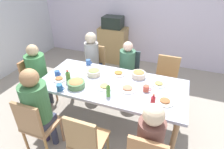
{
  "coord_description": "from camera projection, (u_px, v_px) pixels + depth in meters",
  "views": [
    {
      "loc": [
        0.8,
        -2.13,
        2.26
      ],
      "look_at": [
        0.0,
        0.0,
        0.92
      ],
      "focal_mm": 29.9,
      "sensor_mm": 36.0,
      "label": 1
    }
  ],
  "objects": [
    {
      "name": "cup_2",
      "position": [
        57.0,
        73.0,
        2.88
      ],
      "size": [
        0.11,
        0.08,
        0.09
      ],
      "color": "#2C54A6",
      "rests_on": "dining_table"
    },
    {
      "name": "person_2",
      "position": [
        92.0,
        58.0,
        3.58
      ],
      "size": [
        0.3,
        0.3,
        1.21
      ],
      "color": "#343949",
      "rests_on": "ground_plane"
    },
    {
      "name": "chair_6",
      "position": [
        36.0,
        80.0,
        3.29
      ],
      "size": [
        0.4,
        0.4,
        0.9
      ],
      "color": "#AA804A",
      "rests_on": "ground_plane"
    },
    {
      "name": "person_0",
      "position": [
        37.0,
        105.0,
        2.31
      ],
      "size": [
        0.33,
        0.33,
        1.27
      ],
      "color": "#352A4E",
      "rests_on": "ground_plane"
    },
    {
      "name": "plate_2",
      "position": [
        159.0,
        84.0,
        2.69
      ],
      "size": [
        0.21,
        0.21,
        0.04
      ],
      "color": "white",
      "rests_on": "dining_table"
    },
    {
      "name": "microwave",
      "position": [
        113.0,
        22.0,
        4.58
      ],
      "size": [
        0.48,
        0.36,
        0.28
      ],
      "primitive_type": "cube",
      "color": "#1E2824",
      "rests_on": "side_cabinet"
    },
    {
      "name": "ground_plane",
      "position": [
        112.0,
        122.0,
        3.11
      ],
      "size": [
        6.85,
        6.85,
        0.0
      ],
      "primitive_type": "plane",
      "color": "gray"
    },
    {
      "name": "person_6",
      "position": [
        38.0,
        71.0,
        3.16
      ],
      "size": [
        0.32,
        0.32,
        1.18
      ],
      "color": "#353C47",
      "rests_on": "ground_plane"
    },
    {
      "name": "plate_5",
      "position": [
        165.0,
        101.0,
        2.34
      ],
      "size": [
        0.23,
        0.23,
        0.04
      ],
      "color": "white",
      "rests_on": "dining_table"
    },
    {
      "name": "bottle_0",
      "position": [
        153.0,
        102.0,
        2.19
      ],
      "size": [
        0.06,
        0.06,
        0.21
      ],
      "color": "red",
      "rests_on": "dining_table"
    },
    {
      "name": "bowl_0",
      "position": [
        76.0,
        84.0,
        2.62
      ],
      "size": [
        0.25,
        0.25,
        0.1
      ],
      "color": "#537D4B",
      "rests_on": "dining_table"
    },
    {
      "name": "side_cabinet",
      "position": [
        113.0,
        45.0,
        4.88
      ],
      "size": [
        0.7,
        0.44,
        0.9
      ],
      "primitive_type": "cube",
      "color": "#A48553",
      "rests_on": "ground_plane"
    },
    {
      "name": "chair_4",
      "position": [
        166.0,
        78.0,
        3.33
      ],
      "size": [
        0.4,
        0.4,
        0.9
      ],
      "color": "#B27C56",
      "rests_on": "ground_plane"
    },
    {
      "name": "chair_1",
      "position": [
        86.0,
        140.0,
        2.16
      ],
      "size": [
        0.4,
        0.4,
        0.9
      ],
      "color": "#AB7949",
      "rests_on": "ground_plane"
    },
    {
      "name": "plate_1",
      "position": [
        119.0,
        73.0,
        2.95
      ],
      "size": [
        0.24,
        0.24,
        0.04
      ],
      "color": "silver",
      "rests_on": "dining_table"
    },
    {
      "name": "person_5",
      "position": [
        127.0,
        66.0,
        3.39
      ],
      "size": [
        0.3,
        0.3,
        1.13
      ],
      "color": "brown",
      "rests_on": "ground_plane"
    },
    {
      "name": "plate_0",
      "position": [
        105.0,
        86.0,
        2.63
      ],
      "size": [
        0.25,
        0.25,
        0.04
      ],
      "color": "white",
      "rests_on": "dining_table"
    },
    {
      "name": "chair_0",
      "position": [
        36.0,
        124.0,
        2.37
      ],
      "size": [
        0.4,
        0.4,
        0.9
      ],
      "color": "tan",
      "rests_on": "ground_plane"
    },
    {
      "name": "wall_back",
      "position": [
        148.0,
        11.0,
        4.45
      ],
      "size": [
        5.95,
        0.12,
        2.6
      ],
      "primitive_type": "cube",
      "color": "silver",
      "rests_on": "ground_plane"
    },
    {
      "name": "cup_0",
      "position": [
        60.0,
        88.0,
        2.54
      ],
      "size": [
        0.12,
        0.08,
        0.09
      ],
      "color": "#29609D",
      "rests_on": "dining_table"
    },
    {
      "name": "chair_5",
      "position": [
        128.0,
        71.0,
        3.54
      ],
      "size": [
        0.4,
        0.4,
        0.9
      ],
      "color": "#323A4D",
      "rests_on": "ground_plane"
    },
    {
      "name": "plate_4",
      "position": [
        127.0,
        88.0,
        2.59
      ],
      "size": [
        0.26,
        0.26,
        0.04
      ],
      "color": "silver",
      "rests_on": "dining_table"
    },
    {
      "name": "chair_2",
      "position": [
        94.0,
        65.0,
        3.76
      ],
      "size": [
        0.4,
        0.4,
        0.9
      ],
      "color": "#A68949",
      "rests_on": "ground_plane"
    },
    {
      "name": "cup_3",
      "position": [
        88.0,
        62.0,
        3.21
      ],
      "size": [
        0.11,
        0.08,
        0.09
      ],
      "color": "#345A9A",
      "rests_on": "dining_table"
    },
    {
      "name": "cup_1",
      "position": [
        146.0,
        88.0,
        2.53
      ],
      "size": [
        0.12,
        0.08,
        0.09
      ],
      "color": "#C24E3B",
      "rests_on": "dining_table"
    },
    {
      "name": "plate_3",
      "position": [
        59.0,
        79.0,
        2.8
      ],
      "size": [
        0.21,
        0.21,
        0.04
      ],
      "color": "white",
      "rests_on": "dining_table"
    },
    {
      "name": "dining_table",
      "position": [
        112.0,
        88.0,
        2.76
      ],
      "size": [
        2.12,
        0.96,
        0.77
      ],
      "color": "#B2B8CF",
      "rests_on": "ground_plane"
    },
    {
      "name": "bottle_1",
      "position": [
        108.0,
        90.0,
        2.41
      ],
      "size": [
        0.06,
        0.06,
        0.19
      ],
      "color": "#44882F",
      "rests_on": "dining_table"
    },
    {
      "name": "bottle_2",
      "position": [
        68.0,
        77.0,
        2.71
      ],
      "size": [
        0.07,
        0.07,
        0.19
      ],
      "color": "#517C32",
      "rests_on": "dining_table"
    },
    {
      "name": "person_3",
      "position": [
        150.0,
        140.0,
        1.92
      ],
      "size": [
        0.3,
        0.3,
        1.17
      ],
      "color": "brown",
      "rests_on": "ground_plane"
    },
    {
      "name": "bowl_2",
      "position": [
        94.0,
        72.0,
        2.9
      ],
      "size": [
        0.21,
        0.21,
        0.1
      ],
      "color": "beige",
      "rests_on": "dining_table"
    },
    {
      "name": "bowl_1",
      "position": [
        139.0,
        74.0,
        2.85
      ],
      "size": [
        0.21,
        0.21,
        0.1
      ],
      "color": "beige",
      "rests_on": "dining_table"
    }
  ]
}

